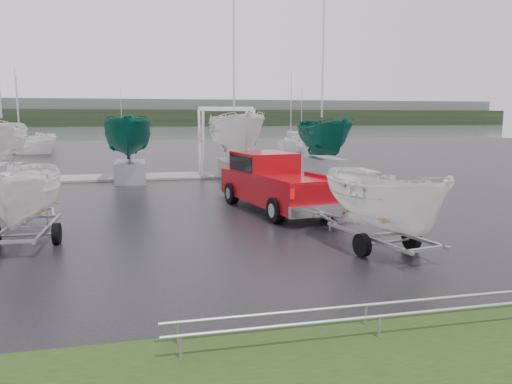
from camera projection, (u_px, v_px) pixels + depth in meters
name	position (u px, v px, depth m)	size (l,w,h in m)	color
ground_plane	(133.00, 224.00, 16.59)	(120.00, 120.00, 0.00)	black
lake	(138.00, 132.00, 112.87)	(300.00, 300.00, 0.00)	slate
dock	(135.00, 177.00, 29.10)	(30.00, 3.00, 0.12)	gray
treeline	(138.00, 118.00, 179.81)	(300.00, 8.00, 6.00)	black
far_hill	(137.00, 113.00, 187.21)	(300.00, 6.00, 10.00)	#4C5651
pickup_truck	(273.00, 180.00, 19.21)	(3.33, 6.74, 2.14)	maroon
trailer_hitched	(386.00, 149.00, 12.86)	(2.00, 3.76, 5.02)	#96999E
trailer_parked	(22.00, 146.00, 13.65)	(1.80, 3.63, 5.08)	#96999E
boat_hoist	(226.00, 131.00, 29.93)	(3.30, 2.18, 4.12)	silver
keelboat_1	(128.00, 108.00, 26.73)	(2.50, 3.20, 7.75)	#96999E
keelboat_2	(236.00, 103.00, 27.81)	(2.70, 3.20, 10.88)	#96999E
keelboat_3	(325.00, 114.00, 29.40)	(2.33, 3.20, 10.50)	#96999E
mast_rack_2	(373.00, 311.00, 8.29)	(7.00, 0.56, 0.06)	#96999E
moored_boat_0	(20.00, 154.00, 47.47)	(3.21, 3.15, 11.54)	silver
moored_boat_1	(21.00, 149.00, 55.19)	(4.06, 4.03, 11.90)	silver
moored_boat_2	(291.00, 151.00, 50.89)	(3.18, 3.20, 11.07)	silver
moored_boat_3	(301.00, 140.00, 76.20)	(3.74, 3.73, 11.48)	silver
moored_boat_5	(122.00, 138.00, 83.36)	(3.43, 3.49, 11.86)	silver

